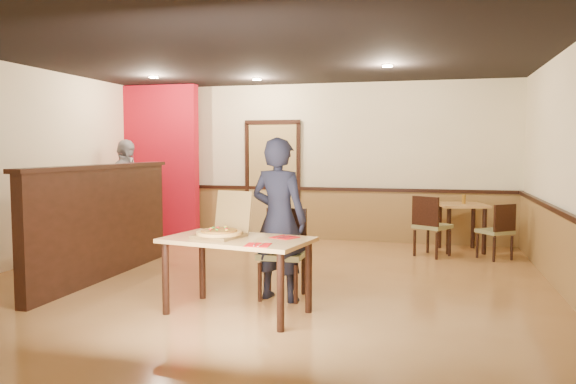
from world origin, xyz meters
name	(u,v)px	position (x,y,z in m)	size (l,w,h in m)	color
floor	(259,284)	(0.00, 0.00, 0.00)	(7.00, 7.00, 0.00)	#BD8549
ceiling	(258,50)	(0.00, 0.00, 2.80)	(7.00, 7.00, 0.00)	black
wall_back	(316,162)	(0.00, 3.50, 1.40)	(7.00, 7.00, 0.00)	#FFF5C7
wall_left	(11,167)	(-3.50, 0.00, 1.40)	(7.00, 7.00, 0.00)	#FFF5C7
wainscot_back	(316,215)	(0.00, 3.47, 0.45)	(7.00, 0.04, 0.90)	olive
chair_rail_back	(315,189)	(0.00, 3.45, 0.92)	(7.00, 0.06, 0.06)	black
wainscot_right	(572,262)	(3.47, 0.00, 0.45)	(0.04, 7.00, 0.90)	olive
chair_rail_right	(571,218)	(3.45, 0.00, 0.92)	(0.06, 7.00, 0.06)	black
back_door	(273,181)	(-0.80, 3.46, 1.05)	(0.90, 0.06, 2.10)	tan
booth_partition	(103,221)	(-2.00, -0.20, 0.74)	(0.20, 3.10, 1.44)	black
red_accent_panel	(156,162)	(-2.90, 3.00, 1.40)	(1.60, 0.20, 2.78)	#A90C1D
spot_a	(154,77)	(-2.30, 1.80, 2.78)	(0.14, 0.14, 0.02)	#FEF3B2
spot_b	(257,79)	(-0.80, 2.50, 2.78)	(0.14, 0.14, 0.02)	#FEF3B2
spot_c	(388,66)	(1.40, 1.50, 2.78)	(0.14, 0.14, 0.02)	#FEF3B2
main_table	(237,249)	(0.15, -1.22, 0.65)	(1.55, 1.06, 0.76)	tan
diner_chair	(284,249)	(0.43, -0.47, 0.53)	(0.49, 0.49, 0.97)	olive
side_chair_left	(430,224)	(2.01, 2.29, 0.51)	(0.63, 0.63, 0.93)	olive
side_chair_right	(498,229)	(2.99, 2.30, 0.46)	(0.58, 0.58, 0.84)	olive
side_table	(462,215)	(2.50, 2.90, 0.59)	(0.86, 0.86, 0.76)	tan
diner	(279,219)	(0.42, -0.62, 0.88)	(0.64, 0.42, 1.76)	black
passerby	(126,193)	(-3.00, 2.07, 0.90)	(1.05, 0.44, 1.80)	gray
pizza_box	(222,231)	(-0.02, -1.19, 0.82)	(0.54, 0.59, 0.45)	brown
pizza	(219,233)	(-0.03, -1.23, 0.81)	(0.45, 0.45, 0.03)	#EAB255
napkin_near	(258,245)	(0.48, -1.56, 0.77)	(0.24, 0.24, 0.01)	red
napkin_far	(285,237)	(0.61, -1.08, 0.77)	(0.30, 0.30, 0.01)	red
condiment	(464,199)	(2.53, 2.90, 0.84)	(0.06, 0.06, 0.15)	brown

